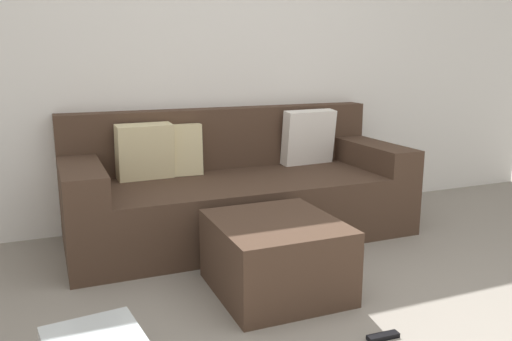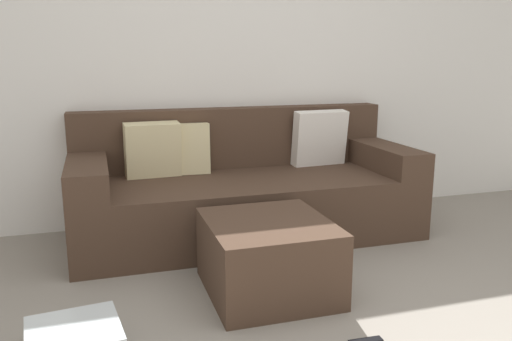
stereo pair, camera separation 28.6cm
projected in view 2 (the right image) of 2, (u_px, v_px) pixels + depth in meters
wall_back at (237, 55)px, 4.02m from camera, size 6.17×0.10×2.55m
couch_sectional at (244, 190)px, 3.77m from camera, size 2.40×0.96×0.88m
ottoman at (268, 256)px, 2.83m from camera, size 0.65×0.71×0.40m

